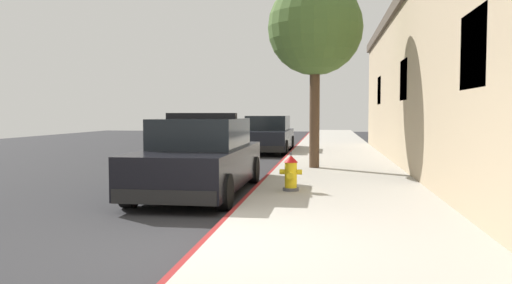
# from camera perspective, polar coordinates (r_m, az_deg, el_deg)

# --- Properties ---
(ground_plane) EXTENTS (30.78, 60.00, 0.20)m
(ground_plane) POSITION_cam_1_polar(r_m,az_deg,el_deg) (16.92, -11.66, -2.80)
(ground_plane) COLOR #2B2B2D
(sidewalk_pavement) EXTENTS (3.43, 60.00, 0.15)m
(sidewalk_pavement) POSITION_cam_1_polar(r_m,az_deg,el_deg) (15.90, 9.14, -2.52)
(sidewalk_pavement) COLOR #ADA89E
(sidewalk_pavement) RESTS_ON ground
(curb_painted_edge) EXTENTS (0.08, 60.00, 0.15)m
(curb_painted_edge) POSITION_cam_1_polar(r_m,az_deg,el_deg) (15.97, 2.83, -2.46)
(curb_painted_edge) COLOR maroon
(curb_painted_edge) RESTS_ON ground
(police_cruiser) EXTENTS (1.94, 4.84, 1.68)m
(police_cruiser) POSITION_cam_1_polar(r_m,az_deg,el_deg) (10.56, -6.25, -1.80)
(police_cruiser) COLOR black
(police_cruiser) RESTS_ON ground
(parked_car_silver_ahead) EXTENTS (1.94, 4.84, 1.56)m
(parked_car_silver_ahead) POSITION_cam_1_polar(r_m,az_deg,el_deg) (21.32, 1.38, 0.78)
(parked_car_silver_ahead) COLOR black
(parked_car_silver_ahead) RESTS_ON ground
(fire_hydrant) EXTENTS (0.44, 0.40, 0.76)m
(fire_hydrant) POSITION_cam_1_polar(r_m,az_deg,el_deg) (9.93, 3.96, -3.51)
(fire_hydrant) COLOR #4C4C51
(fire_hydrant) RESTS_ON sidewalk_pavement
(street_tree) EXTENTS (2.63, 2.63, 5.20)m
(street_tree) POSITION_cam_1_polar(r_m,az_deg,el_deg) (14.34, 6.70, 12.63)
(street_tree) COLOR brown
(street_tree) RESTS_ON sidewalk_pavement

